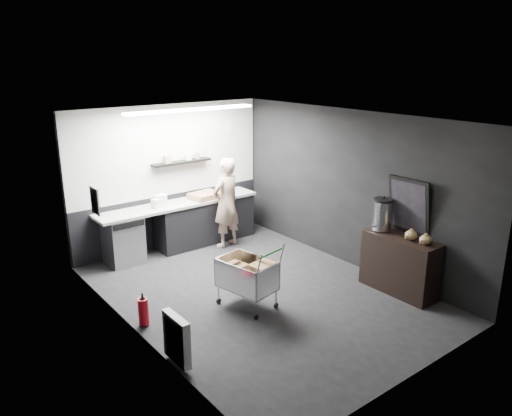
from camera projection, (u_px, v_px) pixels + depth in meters
floor at (259, 293)px, 7.79m from camera, size 5.50×5.50×0.00m
ceiling at (259, 118)px, 7.00m from camera, size 5.50×5.50×0.00m
wall_back at (169, 176)px, 9.47m from camera, size 5.50×0.00×5.50m
wall_front at (418, 271)px, 5.32m from camera, size 5.50×0.00×5.50m
wall_left at (133, 239)px, 6.22m from camera, size 0.00×5.50×5.50m
wall_right at (350, 189)px, 8.57m from camera, size 0.00×5.50×5.50m
kitchen_wall_panel at (169, 150)px, 9.31m from camera, size 3.95×0.02×1.70m
dado_panel at (172, 219)px, 9.70m from camera, size 3.95×0.02×1.00m
floating_shelf at (182, 162)px, 9.41m from camera, size 1.20×0.22×0.04m
wall_clock at (230, 128)px, 10.03m from camera, size 0.20×0.03×0.20m
poster at (95, 201)px, 7.15m from camera, size 0.02×0.30×0.40m
poster_red_band at (95, 196)px, 7.14m from camera, size 0.02×0.22×0.10m
radiator at (177, 339)px, 5.87m from camera, size 0.10×0.50×0.60m
ceiling_strip at (191, 110)px, 8.40m from camera, size 2.40×0.20×0.04m
prep_counter at (186, 224)px, 9.56m from camera, size 3.20×0.61×0.90m
person at (226, 203)px, 9.47m from camera, size 0.70×0.53×1.74m
shopping_cart at (247, 277)px, 7.25m from camera, size 0.69×0.99×0.98m
sideboard at (399, 257)px, 7.70m from camera, size 0.51×1.20×1.80m
fire_extinguisher at (143, 310)px, 6.78m from camera, size 0.14×0.14×0.46m
cardboard_box at (205, 196)px, 9.62m from camera, size 0.61×0.49×0.11m
pink_tub at (161, 201)px, 9.10m from camera, size 0.22×0.22×0.22m
white_container at (158, 203)px, 9.02m from camera, size 0.21×0.18×0.17m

